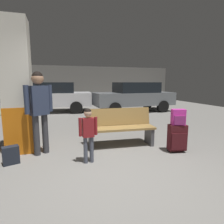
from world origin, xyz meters
TOP-DOWN VIEW (x-y plane):
  - ground_plane at (0.00, 4.00)m, footprint 18.00×18.00m
  - garage_back_wall at (0.00, 12.86)m, footprint 18.00×0.12m
  - structural_pillar at (-1.72, 1.76)m, footprint 0.57×0.57m
  - bench at (0.50, 1.45)m, footprint 1.63×0.64m
  - suitcase at (1.54, 0.67)m, footprint 0.41×0.29m
  - backpack_bright at (1.54, 0.67)m, footprint 0.31×0.25m
  - child at (-0.41, 0.68)m, footprint 0.35×0.20m
  - adult at (-1.28, 1.42)m, footprint 0.53×0.35m
  - backpack_dark_floor at (-1.80, 1.06)m, footprint 0.32×0.26m
  - parked_car_far at (-1.12, 7.41)m, footprint 4.28×2.19m
  - parked_car_near at (3.01, 6.37)m, footprint 4.15×1.89m

SIDE VIEW (x-z plane):
  - ground_plane at x=0.00m, z-range -0.10..0.00m
  - backpack_dark_floor at x=-1.80m, z-range 0.00..0.34m
  - suitcase at x=1.54m, z-range 0.02..0.62m
  - bench at x=0.50m, z-range 0.00..0.88m
  - child at x=-0.41m, z-range 0.12..1.16m
  - backpack_bright at x=1.54m, z-range 0.60..0.94m
  - parked_car_far at x=-1.12m, z-range 0.05..1.56m
  - parked_car_near at x=3.01m, z-range 0.05..1.56m
  - adult at x=-1.28m, z-range 0.20..1.93m
  - structural_pillar at x=-1.72m, z-range -0.01..2.80m
  - garage_back_wall at x=0.00m, z-range 0.00..2.80m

